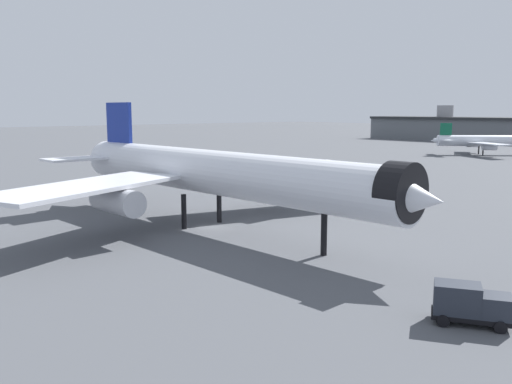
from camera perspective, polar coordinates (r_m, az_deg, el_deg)
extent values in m
plane|color=#4C4F54|center=(72.78, -4.59, -3.74)|extent=(900.00, 900.00, 0.00)
cylinder|color=silver|center=(70.74, -4.34, 2.07)|extent=(57.41, 10.26, 5.77)
cone|color=silver|center=(52.22, 16.10, -0.62)|extent=(6.78, 6.14, 5.66)
cone|color=silver|center=(94.42, -15.50, 3.44)|extent=(7.92, 6.06, 5.49)
cylinder|color=black|center=(52.73, 15.03, -0.01)|extent=(3.05, 6.02, 5.83)
cube|color=silver|center=(84.67, 1.99, 2.69)|extent=(14.88, 27.13, 0.46)
cylinder|color=#B7BAC1|center=(81.76, 1.16, 1.13)|extent=(8.22, 3.80, 3.18)
cube|color=silver|center=(65.95, -17.41, 0.58)|extent=(18.29, 27.25, 0.46)
cylinder|color=#B7BAC1|center=(66.46, -14.43, -0.90)|extent=(8.22, 3.80, 3.18)
cube|color=navy|center=(90.14, -14.22, 6.20)|extent=(6.88, 1.12, 9.24)
cube|color=silver|center=(94.78, -11.01, 3.97)|extent=(5.94, 10.66, 0.35)
cube|color=silver|center=(88.34, -18.20, 3.36)|extent=(5.94, 10.66, 0.35)
cylinder|color=black|center=(58.91, 7.18, -4.46)|extent=(0.69, 0.69, 4.62)
cylinder|color=black|center=(75.59, -3.91, -1.48)|extent=(0.69, 0.69, 4.62)
cylinder|color=black|center=(71.91, -7.61, -2.06)|extent=(0.69, 0.69, 4.62)
cylinder|color=silver|center=(204.12, 23.12, 5.00)|extent=(24.98, 27.52, 3.78)
cone|color=silver|center=(198.76, 18.60, 5.16)|extent=(5.95, 6.07, 3.60)
cube|color=silver|center=(212.07, 21.55, 5.08)|extent=(12.23, 15.67, 0.30)
cylinder|color=#B7BAC1|center=(210.72, 21.90, 4.70)|extent=(4.66, 4.88, 2.08)
cube|color=silver|center=(194.45, 23.38, 4.70)|extent=(15.92, 10.90, 0.30)
cylinder|color=#B7BAC1|center=(196.50, 23.39, 4.37)|extent=(4.66, 4.88, 2.08)
cube|color=#0F5138|center=(199.40, 19.38, 6.01)|extent=(2.94, 3.25, 6.06)
cube|color=silver|center=(203.10, 18.84, 5.33)|extent=(6.50, 6.24, 0.23)
cube|color=silver|center=(195.55, 19.50, 5.18)|extent=(6.50, 6.24, 0.23)
cylinder|color=black|center=(205.60, 22.43, 4.11)|extent=(0.45, 0.45, 3.03)
cylinder|color=black|center=(201.88, 22.82, 4.02)|extent=(0.45, 0.45, 3.03)
cylinder|color=#939399|center=(295.21, 19.26, 6.91)|extent=(8.10, 8.10, 17.66)
cube|color=black|center=(43.67, 21.67, -12.07)|extent=(5.87, 4.91, 0.35)
cube|color=#232833|center=(43.50, 23.95, -10.92)|extent=(3.09, 3.12, 1.60)
cube|color=#1E2D38|center=(43.53, 25.29, -10.56)|extent=(1.11, 1.67, 0.80)
cube|color=#232833|center=(43.18, 20.44, -10.44)|extent=(4.02, 3.72, 2.20)
cylinder|color=black|center=(44.99, 24.06, -11.83)|extent=(0.91, 0.72, 0.90)
cylinder|color=black|center=(42.85, 24.39, -12.89)|extent=(0.91, 0.72, 0.90)
cylinder|color=black|center=(44.70, 19.05, -11.68)|extent=(0.91, 0.72, 0.90)
cylinder|color=black|center=(42.54, 19.11, -12.74)|extent=(0.91, 0.72, 0.90)
cube|color=black|center=(110.08, -0.11, 0.70)|extent=(2.14, 2.74, 0.20)
cube|color=beige|center=(109.97, -0.11, 1.12)|extent=(2.14, 2.74, 1.40)
sphere|color=black|center=(109.05, -0.43, 0.57)|extent=(0.44, 0.44, 0.44)
sphere|color=black|center=(110.43, -0.72, 0.68)|extent=(0.44, 0.44, 0.44)
sphere|color=black|center=(109.77, 0.50, 0.63)|extent=(0.44, 0.44, 0.44)
sphere|color=black|center=(111.14, 0.20, 0.73)|extent=(0.44, 0.44, 0.44)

